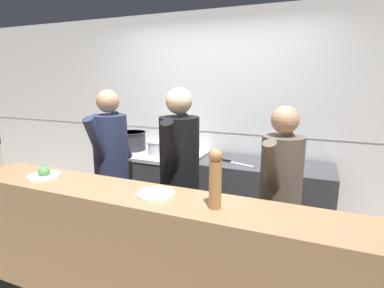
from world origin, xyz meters
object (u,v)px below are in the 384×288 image
object	(u,v)px
pepper_mill	(215,178)
chef_sous	(180,174)
braising_pot	(179,147)
oven_range	(157,187)
plated_dish_main	(44,175)
sauce_pot	(157,147)
stock_pot	(133,140)
plated_dish_appetiser	(156,194)
chef_head_cook	(112,164)
chefs_knife	(234,162)
chef_line	(280,195)

from	to	relation	value
pepper_mill	chef_sous	distance (m)	0.89
braising_pot	oven_range	bearing A→B (deg)	171.82
oven_range	plated_dish_main	bearing A→B (deg)	-98.82
oven_range	sauce_pot	xyz separation A→B (m)	(0.03, -0.02, 0.53)
stock_pot	sauce_pot	distance (m)	0.38
plated_dish_main	stock_pot	bearing A→B (deg)	94.68
plated_dish_appetiser	chef_head_cook	bearing A→B (deg)	142.65
stock_pot	chefs_knife	xyz separation A→B (m)	(1.37, -0.12, -0.11)
pepper_mill	oven_range	bearing A→B (deg)	130.22
oven_range	pepper_mill	world-z (taller)	pepper_mill
pepper_mill	chef_sous	bearing A→B (deg)	129.84
plated_dish_appetiser	chef_head_cook	xyz separation A→B (m)	(-0.91, 0.70, -0.07)
oven_range	chef_sous	bearing A→B (deg)	-49.48
chef_line	braising_pot	bearing A→B (deg)	160.98
stock_pot	plated_dish_appetiser	size ratio (longest dim) A/B	1.28
pepper_mill	chef_line	world-z (taller)	chef_line
chef_head_cook	chef_line	size ratio (longest dim) A/B	1.06
chefs_knife	chef_head_cook	world-z (taller)	chef_head_cook
oven_range	chef_sous	size ratio (longest dim) A/B	0.68
pepper_mill	braising_pot	bearing A→B (deg)	122.49
pepper_mill	chef_sous	xyz separation A→B (m)	(-0.55, 0.66, -0.25)
oven_range	stock_pot	world-z (taller)	stock_pot
braising_pot	plated_dish_main	xyz separation A→B (m)	(-0.57, -1.41, 0.02)
oven_range	stock_pot	size ratio (longest dim) A/B	3.46
oven_range	chef_head_cook	xyz separation A→B (m)	(-0.10, -0.75, 0.49)
plated_dish_appetiser	chef_line	xyz separation A→B (m)	(0.77, 0.64, -0.13)
stock_pot	sauce_pot	size ratio (longest dim) A/B	1.43
stock_pot	chefs_knife	bearing A→B (deg)	-5.03
chef_sous	plated_dish_main	bearing A→B (deg)	-154.32
sauce_pot	braising_pot	world-z (taller)	braising_pot
chefs_knife	chef_sous	size ratio (longest dim) A/B	0.22
plated_dish_main	chef_sous	bearing A→B (deg)	33.99
braising_pot	plated_dish_main	distance (m)	1.52
stock_pot	chef_head_cook	size ratio (longest dim) A/B	0.20
sauce_pot	chef_head_cook	bearing A→B (deg)	-100.32
stock_pot	pepper_mill	world-z (taller)	pepper_mill
plated_dish_main	chef_sous	size ratio (longest dim) A/B	0.15
plated_dish_main	pepper_mill	size ratio (longest dim) A/B	0.69
braising_pot	stock_pot	bearing A→B (deg)	174.28
braising_pot	chef_head_cook	distance (m)	0.83
chefs_knife	chef_sous	xyz separation A→B (m)	(-0.32, -0.73, 0.05)
plated_dish_main	chef_sous	xyz separation A→B (m)	(0.93, 0.63, -0.07)
stock_pot	plated_dish_main	distance (m)	1.48
sauce_pot	chef_line	size ratio (longest dim) A/B	0.15
plated_dish_main	pepper_mill	xyz separation A→B (m)	(1.48, -0.03, 0.18)
chef_head_cook	braising_pot	bearing A→B (deg)	53.93
pepper_mill	chef_head_cook	bearing A→B (deg)	151.43
chefs_knife	plated_dish_main	distance (m)	1.85
braising_pot	chef_line	world-z (taller)	chef_line
stock_pot	chefs_knife	world-z (taller)	stock_pot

